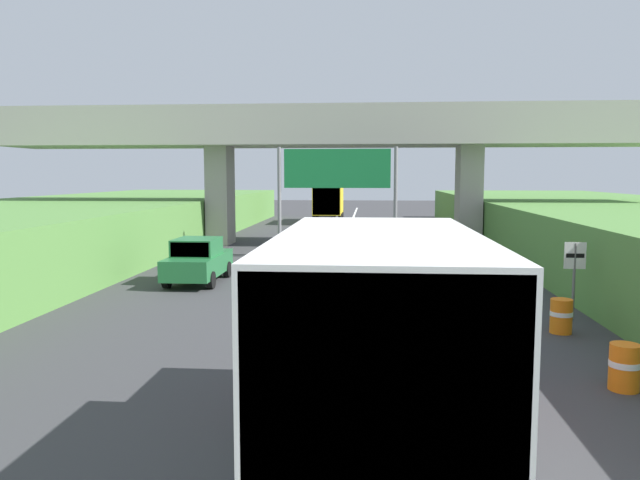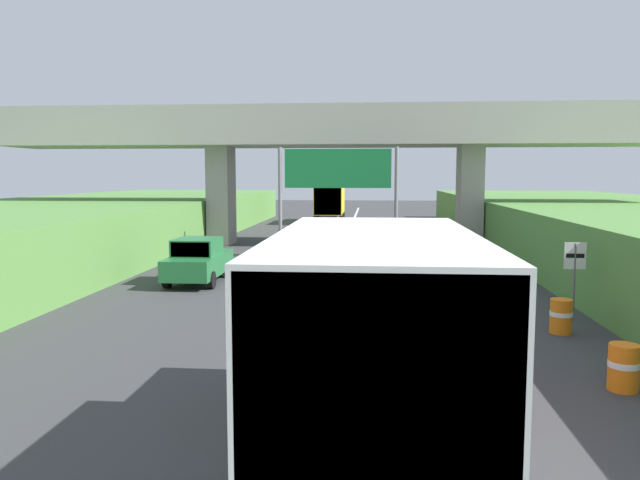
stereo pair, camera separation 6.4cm
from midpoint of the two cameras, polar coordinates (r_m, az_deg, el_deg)
The scene contains 9 objects.
lane_centre_stripe at distance 29.01m, azimuth 1.38°, elevation -2.06°, with size 0.20×97.06×0.01m, color white.
overpass_bridge at distance 35.90m, azimuth 2.07°, elevation 9.16°, with size 40.00×4.80×7.98m.
overhead_highway_sign at distance 30.00m, azimuth 1.54°, elevation 5.98°, with size 5.88×0.18×5.48m.
speed_limit_sign at distance 18.72m, azimuth 22.54°, elevation -2.48°, with size 0.60×0.08×2.23m.
truck_red at distance 8.22m, azimuth 5.12°, elevation -9.29°, with size 2.44×7.30×3.44m.
truck_yellow at distance 52.79m, azimuth 0.82°, elevation 3.71°, with size 2.44×7.30×3.44m.
car_green at distance 23.85m, azimuth -11.39°, elevation -1.89°, with size 1.86×4.10×1.72m.
construction_barrel_1 at distance 13.27m, azimuth 26.38°, elevation -10.54°, with size 0.57×0.57×0.90m.
construction_barrel_2 at distance 17.23m, azimuth 21.46°, elevation -6.59°, with size 0.57×0.57×0.90m.
Camera 1 is at (1.62, -0.15, 4.11)m, focal length 34.33 mm.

